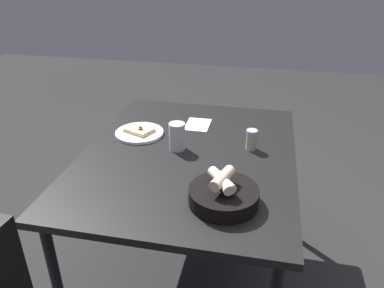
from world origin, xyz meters
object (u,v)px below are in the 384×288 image
at_px(pizza_plate, 140,132).
at_px(pepper_shaker, 251,141).
at_px(beer_glass, 177,138).
at_px(dining_table, 189,164).
at_px(bread_basket, 223,194).

height_order(pizza_plate, pepper_shaker, pepper_shaker).
bearing_deg(beer_glass, dining_table, 67.99).
bearing_deg(bread_basket, pizza_plate, -135.04).
height_order(pizza_plate, bread_basket, bread_basket).
distance_m(pizza_plate, beer_glass, 0.25).
bearing_deg(pizza_plate, bread_basket, 44.96).
height_order(dining_table, bread_basket, bread_basket).
bearing_deg(bread_basket, beer_glass, -144.87).
relative_size(pizza_plate, beer_glass, 1.87).
bearing_deg(pizza_plate, pepper_shaker, 85.46).
bearing_deg(beer_glass, pepper_shaker, 101.54).
distance_m(dining_table, pizza_plate, 0.31).
bearing_deg(bread_basket, pepper_shaker, 170.89).
distance_m(bread_basket, pepper_shaker, 0.43).
height_order(dining_table, pepper_shaker, pepper_shaker).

